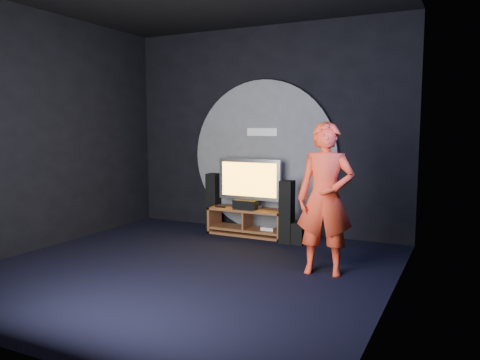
% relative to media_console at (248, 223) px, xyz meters
% --- Properties ---
extents(floor, '(5.00, 5.00, 0.00)m').
position_rel_media_console_xyz_m(floor, '(0.10, -2.05, -0.20)').
color(floor, black).
rests_on(floor, ground).
extents(back_wall, '(5.00, 0.04, 3.50)m').
position_rel_media_console_xyz_m(back_wall, '(0.10, 0.45, 1.55)').
color(back_wall, black).
rests_on(back_wall, ground).
extents(front_wall, '(5.00, 0.04, 3.50)m').
position_rel_media_console_xyz_m(front_wall, '(0.10, -4.55, 1.55)').
color(front_wall, black).
rests_on(front_wall, ground).
extents(left_wall, '(0.04, 5.00, 3.50)m').
position_rel_media_console_xyz_m(left_wall, '(-2.40, -2.05, 1.55)').
color(left_wall, black).
rests_on(left_wall, ground).
extents(right_wall, '(0.04, 5.00, 3.50)m').
position_rel_media_console_xyz_m(right_wall, '(2.60, -2.05, 1.55)').
color(right_wall, black).
rests_on(right_wall, ground).
extents(wall_disc_panel, '(2.60, 0.11, 2.60)m').
position_rel_media_console_xyz_m(wall_disc_panel, '(0.10, 0.39, 1.11)').
color(wall_disc_panel, '#515156').
rests_on(wall_disc_panel, ground).
extents(media_console, '(1.32, 0.45, 0.45)m').
position_rel_media_console_xyz_m(media_console, '(0.00, 0.00, 0.00)').
color(media_console, brown).
rests_on(media_console, ground).
extents(tv, '(1.11, 0.22, 0.83)m').
position_rel_media_console_xyz_m(tv, '(-0.01, 0.07, 0.71)').
color(tv, '#A6A6AD').
rests_on(tv, media_console).
extents(center_speaker, '(0.40, 0.15, 0.15)m').
position_rel_media_console_xyz_m(center_speaker, '(-0.01, -0.10, 0.33)').
color(center_speaker, black).
rests_on(center_speaker, media_console).
extents(remote, '(0.18, 0.05, 0.02)m').
position_rel_media_console_xyz_m(remote, '(-0.46, -0.12, 0.27)').
color(remote, black).
rests_on(remote, media_console).
extents(tower_speaker_left, '(0.20, 0.22, 0.98)m').
position_rel_media_console_xyz_m(tower_speaker_left, '(-0.79, 0.21, 0.30)').
color(tower_speaker_left, black).
rests_on(tower_speaker_left, ground).
extents(tower_speaker_right, '(0.20, 0.22, 0.98)m').
position_rel_media_console_xyz_m(tower_speaker_right, '(0.77, -0.22, 0.30)').
color(tower_speaker_right, black).
rests_on(tower_speaker_right, ground).
extents(subwoofer, '(0.30, 0.30, 0.33)m').
position_rel_media_console_xyz_m(subwoofer, '(0.91, -0.16, -0.03)').
color(subwoofer, black).
rests_on(subwoofer, ground).
extents(player, '(0.75, 0.56, 1.88)m').
position_rel_media_console_xyz_m(player, '(1.73, -1.46, 0.74)').
color(player, red).
rests_on(player, ground).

